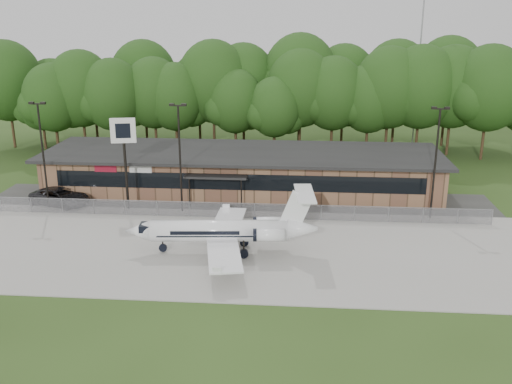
# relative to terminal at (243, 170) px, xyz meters

# --- Properties ---
(ground) EXTENTS (160.00, 160.00, 0.00)m
(ground) POSITION_rel_terminal_xyz_m (0.00, -23.94, -2.18)
(ground) COLOR #2A4217
(ground) RESTS_ON ground
(apron) EXTENTS (64.00, 18.00, 0.08)m
(apron) POSITION_rel_terminal_xyz_m (0.00, -15.94, -2.14)
(apron) COLOR #9E9B93
(apron) RESTS_ON ground
(parking_lot) EXTENTS (50.00, 9.00, 0.06)m
(parking_lot) POSITION_rel_terminal_xyz_m (0.00, -4.44, -2.15)
(parking_lot) COLOR #383835
(parking_lot) RESTS_ON ground
(terminal) EXTENTS (41.00, 11.65, 4.30)m
(terminal) POSITION_rel_terminal_xyz_m (0.00, 0.00, 0.00)
(terminal) COLOR #946B4A
(terminal) RESTS_ON ground
(fence) EXTENTS (46.00, 0.04, 1.52)m
(fence) POSITION_rel_terminal_xyz_m (0.00, -8.94, -1.40)
(fence) COLOR gray
(fence) RESTS_ON ground
(treeline) EXTENTS (72.00, 12.00, 15.00)m
(treeline) POSITION_rel_terminal_xyz_m (0.00, 18.06, 5.32)
(treeline) COLOR #193E13
(treeline) RESTS_ON ground
(radio_mast) EXTENTS (0.20, 0.20, 25.00)m
(radio_mast) POSITION_rel_terminal_xyz_m (22.00, 24.06, 10.32)
(radio_mast) COLOR gray
(radio_mast) RESTS_ON ground
(light_pole_left) EXTENTS (1.55, 0.30, 10.23)m
(light_pole_left) POSITION_rel_terminal_xyz_m (-18.00, -7.44, 3.80)
(light_pole_left) COLOR black
(light_pole_left) RESTS_ON ground
(light_pole_mid) EXTENTS (1.55, 0.30, 10.23)m
(light_pole_mid) POSITION_rel_terminal_xyz_m (-5.00, -7.44, 3.80)
(light_pole_mid) COLOR black
(light_pole_mid) RESTS_ON ground
(light_pole_right) EXTENTS (1.55, 0.30, 10.23)m
(light_pole_right) POSITION_rel_terminal_xyz_m (18.00, -7.44, 3.80)
(light_pole_right) COLOR black
(light_pole_right) RESTS_ON ground
(business_jet) EXTENTS (15.07, 13.44, 5.07)m
(business_jet) POSITION_rel_terminal_xyz_m (0.46, -16.79, -0.36)
(business_jet) COLOR white
(business_jet) RESTS_ON ground
(suv) EXTENTS (6.54, 4.40, 1.66)m
(suv) POSITION_rel_terminal_xyz_m (-17.29, -6.37, -1.34)
(suv) COLOR #2C2B2E
(suv) RESTS_ON ground
(pole_sign) EXTENTS (2.31, 0.71, 8.80)m
(pole_sign) POSITION_rel_terminal_xyz_m (-10.27, -7.14, 4.55)
(pole_sign) COLOR black
(pole_sign) RESTS_ON ground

